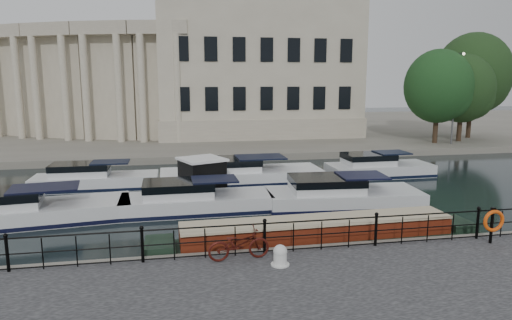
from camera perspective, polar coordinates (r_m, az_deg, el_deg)
The scene contains 12 objects.
ground_plane at distance 17.99m, azimuth -0.40°, elevation -10.62°, with size 160.00×160.00×0.00m, color black.
far_bank at distance 55.97m, azimuth -7.51°, elevation 3.76°, with size 120.00×42.00×0.55m, color #6B665B.
railing at distance 15.50m, azimuth 1.09°, elevation -9.35°, with size 24.14×0.14×1.22m.
civic_building at distance 51.31m, azimuth -8.54°, elevation 10.73°, with size 53.55×31.84×16.85m.
lamp_posts at distance 47.22m, azimuth 27.48°, elevation 7.07°, with size 8.24×1.55×8.07m.
bicycle at distance 15.05m, azimuth -2.16°, elevation -10.44°, with size 0.71×2.02×1.06m, color #3F100B.
mooring_bollard at distance 14.72m, azimuth 3.04°, elevation -11.84°, with size 0.59×0.59×0.67m.
life_ring_post at distance 18.37m, azimuth 27.55°, elevation -6.82°, with size 0.81×0.21×1.32m.
narrowboat at distance 17.64m, azimuth 7.71°, elevation -9.87°, with size 12.91×2.04×1.48m.
harbour_hut at distance 25.25m, azimuth -6.75°, elevation -2.35°, with size 3.75×3.48×2.19m.
cabin_cruisers at distance 25.22m, azimuth -5.10°, elevation -3.70°, with size 28.92×10.01×1.99m.
trees at distance 48.05m, azimuth 24.51°, elevation 8.73°, with size 12.16×9.59×10.33m.
Camera 1 is at (-2.97, -16.56, 6.36)m, focal length 32.00 mm.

